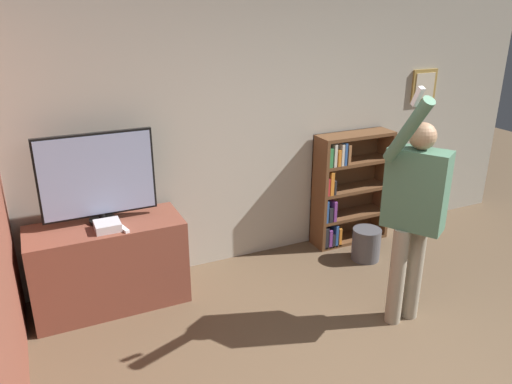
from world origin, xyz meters
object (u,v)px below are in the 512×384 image
(television, at_px, (98,177))
(game_console, at_px, (108,226))
(waste_bin, at_px, (366,244))
(bookshelf, at_px, (345,190))
(person, at_px, (415,206))

(television, relative_size, game_console, 4.59)
(television, distance_m, waste_bin, 2.75)
(bookshelf, distance_m, waste_bin, 0.64)
(television, distance_m, game_console, 0.41)
(bookshelf, xyz_separation_m, person, (-0.39, -1.46, 0.42))
(game_console, relative_size, waste_bin, 0.61)
(game_console, xyz_separation_m, bookshelf, (2.55, 0.30, -0.19))
(bookshelf, relative_size, person, 0.61)
(bookshelf, height_order, person, person)
(bookshelf, bearing_deg, person, -104.98)
(television, bearing_deg, game_console, -86.23)
(person, distance_m, waste_bin, 1.37)
(person, bearing_deg, game_console, -149.88)
(game_console, bearing_deg, bookshelf, 6.62)
(game_console, height_order, waste_bin, game_console)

